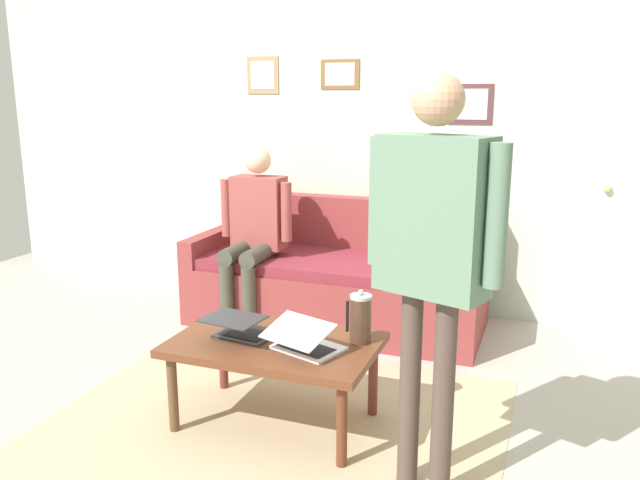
# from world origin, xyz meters

# --- Properties ---
(ground_plane) EXTENTS (7.68, 7.68, 0.00)m
(ground_plane) POSITION_xyz_m (0.00, 0.00, 0.00)
(ground_plane) COLOR #ADA79C
(area_rug) EXTENTS (2.27, 2.02, 0.01)m
(area_rug) POSITION_xyz_m (-0.06, -0.03, 0.00)
(area_rug) COLOR tan
(area_rug) RESTS_ON ground_plane
(back_wall) EXTENTS (7.04, 0.11, 2.70)m
(back_wall) POSITION_xyz_m (0.00, -2.20, 1.35)
(back_wall) COLOR silver
(back_wall) RESTS_ON ground_plane
(couch) EXTENTS (2.09, 0.86, 0.88)m
(couch) POSITION_xyz_m (0.13, -1.64, 0.31)
(couch) COLOR brown
(couch) RESTS_ON ground_plane
(coffee_table) EXTENTS (1.02, 0.64, 0.45)m
(coffee_table) POSITION_xyz_m (-0.06, -0.13, 0.40)
(coffee_table) COLOR brown
(coffee_table) RESTS_ON ground_plane
(laptop_left) EXTENTS (0.33, 0.39, 0.13)m
(laptop_left) POSITION_xyz_m (0.11, -0.11, 0.49)
(laptop_left) COLOR #28282D
(laptop_left) RESTS_ON coffee_table
(laptop_center) EXTENTS (0.39, 0.39, 0.16)m
(laptop_center) POSITION_xyz_m (-0.24, -0.07, 0.49)
(laptop_center) COLOR silver
(laptop_center) RESTS_ON coffee_table
(french_press) EXTENTS (0.13, 0.11, 0.27)m
(french_press) POSITION_xyz_m (-0.46, -0.26, 0.57)
(french_press) COLOR #4C3323
(french_press) RESTS_ON coffee_table
(person_standing) EXTENTS (0.59, 0.33, 1.73)m
(person_standing) POSITION_xyz_m (-0.87, 0.16, 1.11)
(person_standing) COLOR brown
(person_standing) RESTS_ON ground_plane
(person_seated) EXTENTS (0.55, 0.51, 1.28)m
(person_seated) POSITION_xyz_m (0.69, -1.41, 0.73)
(person_seated) COLOR #434237
(person_seated) RESTS_ON ground_plane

